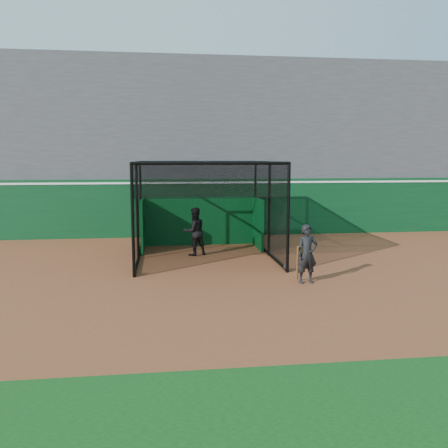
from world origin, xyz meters
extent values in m
plane|color=brown|center=(0.00, 0.00, 0.00)|extent=(120.00, 120.00, 0.00)
cube|color=#0A3C1B|center=(0.00, 8.50, 1.25)|extent=(50.00, 0.45, 2.50)
cube|color=white|center=(0.00, 8.50, 2.35)|extent=(50.00, 0.50, 0.08)
cube|color=#4C4C4F|center=(0.00, 12.38, 3.88)|extent=(50.00, 7.85, 7.75)
cube|color=#4C4C4F|center=(0.00, 15.80, 8.35)|extent=(50.00, 0.30, 1.20)
cube|color=#06451B|center=(0.52, 6.23, 0.95)|extent=(4.40, 0.10, 1.90)
cylinder|color=black|center=(-1.74, 1.48, 0.11)|extent=(0.08, 0.22, 0.22)
cylinder|color=black|center=(2.78, 1.48, 0.11)|extent=(0.08, 0.22, 0.22)
cylinder|color=black|center=(-1.74, 6.15, 0.11)|extent=(0.08, 0.22, 0.22)
cylinder|color=black|center=(2.78, 6.15, 0.11)|extent=(0.08, 0.22, 0.22)
imported|color=black|center=(0.20, 4.22, 0.84)|extent=(1.00, 0.91, 1.69)
imported|color=black|center=(2.99, 0.04, 0.81)|extent=(0.64, 0.47, 1.61)
cylinder|color=#593819|center=(2.74, 0.09, 0.55)|extent=(0.15, 0.38, 1.00)
camera|label=1|loc=(-0.87, -12.22, 3.38)|focal=38.00mm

